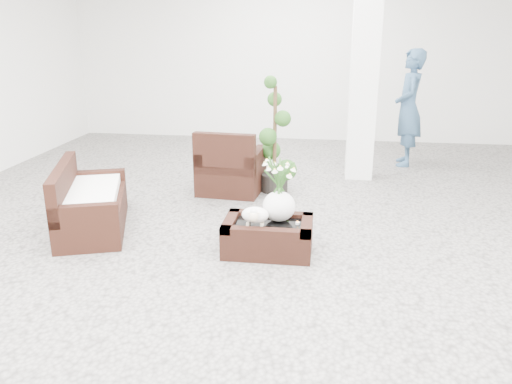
# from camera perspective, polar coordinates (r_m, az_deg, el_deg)

# --- Properties ---
(ground) EXTENTS (11.00, 11.00, 0.00)m
(ground) POSITION_cam_1_polar(r_m,az_deg,el_deg) (5.55, 0.14, -5.78)
(ground) COLOR gray
(ground) RESTS_ON ground
(column) EXTENTS (0.40, 0.40, 3.50)m
(column) POSITION_cam_1_polar(r_m,az_deg,el_deg) (7.87, 12.01, 14.03)
(column) COLOR white
(column) RESTS_ON ground
(coffee_table) EXTENTS (0.90, 0.60, 0.31)m
(coffee_table) POSITION_cam_1_polar(r_m,az_deg,el_deg) (5.31, 1.34, -5.08)
(coffee_table) COLOR black
(coffee_table) RESTS_ON ground
(sheep_figurine) EXTENTS (0.28, 0.23, 0.21)m
(sheep_figurine) POSITION_cam_1_polar(r_m,az_deg,el_deg) (5.14, -0.09, -2.76)
(sheep_figurine) COLOR white
(sheep_figurine) RESTS_ON coffee_table
(planter_narcissus) EXTENTS (0.44, 0.44, 0.80)m
(planter_narcissus) POSITION_cam_1_polar(r_m,az_deg,el_deg) (5.21, 2.61, 0.94)
(planter_narcissus) COLOR white
(planter_narcissus) RESTS_ON coffee_table
(tealight) EXTENTS (0.04, 0.04, 0.03)m
(tealight) POSITION_cam_1_polar(r_m,az_deg,el_deg) (5.25, 4.65, -3.43)
(tealight) COLOR white
(tealight) RESTS_ON coffee_table
(armchair) EXTENTS (0.91, 0.88, 0.90)m
(armchair) POSITION_cam_1_polar(r_m,az_deg,el_deg) (7.19, -2.76, 3.53)
(armchair) COLOR black
(armchair) RESTS_ON ground
(loveseat) EXTENTS (1.12, 1.58, 0.77)m
(loveseat) POSITION_cam_1_polar(r_m,az_deg,el_deg) (6.12, -17.83, -0.56)
(loveseat) COLOR black
(loveseat) RESTS_ON ground
(topiary) EXTENTS (0.42, 0.42, 1.58)m
(topiary) POSITION_cam_1_polar(r_m,az_deg,el_deg) (7.11, 2.11, 6.21)
(topiary) COLOR #204716
(topiary) RESTS_ON ground
(shopper) EXTENTS (0.50, 0.72, 1.90)m
(shopper) POSITION_cam_1_polar(r_m,az_deg,el_deg) (8.90, 16.60, 8.92)
(shopper) COLOR #335372
(shopper) RESTS_ON ground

